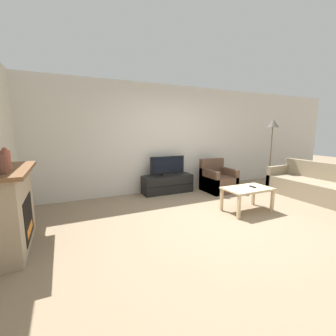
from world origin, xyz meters
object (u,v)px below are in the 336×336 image
object	(u,v)px
mantel_vase_centre_left	(6,159)
tv_stand	(167,184)
couch	(316,187)
armchair	(217,181)
coffee_table	(247,191)
fireplace	(12,208)
tv	(167,167)
floor_lamp	(273,129)
remote	(253,187)

from	to	relation	value
mantel_vase_centre_left	tv_stand	distance (m)	3.58
tv_stand	couch	world-z (taller)	couch
mantel_vase_centre_left	tv_stand	world-z (taller)	mantel_vase_centre_left
armchair	coffee_table	xyz separation A→B (m)	(-0.42, -1.46, 0.13)
armchair	couch	xyz separation A→B (m)	(1.65, -1.51, 0.01)
armchair	fireplace	bearing A→B (deg)	-164.50
tv	floor_lamp	size ratio (longest dim) A/B	0.49
fireplace	armchair	bearing A→B (deg)	15.50
tv	armchair	size ratio (longest dim) A/B	1.12
armchair	remote	world-z (taller)	armchair
tv	coffee_table	bearing A→B (deg)	-66.07
tv	floor_lamp	bearing A→B (deg)	-12.88
tv_stand	coffee_table	world-z (taller)	coffee_table
mantel_vase_centre_left	tv	distance (m)	3.49
floor_lamp	tv_stand	bearing A→B (deg)	167.08
tv	floor_lamp	distance (m)	3.07
mantel_vase_centre_left	coffee_table	bearing A→B (deg)	-2.67
coffee_table	remote	bearing A→B (deg)	-5.41
tv	floor_lamp	world-z (taller)	floor_lamp
coffee_table	remote	xyz separation A→B (m)	(0.12, -0.01, 0.08)
fireplace	couch	distance (m)	5.92
armchair	remote	distance (m)	1.52
mantel_vase_centre_left	armchair	xyz separation A→B (m)	(4.24, 1.29, -0.94)
tv	remote	xyz separation A→B (m)	(0.95, -1.89, -0.19)
tv	remote	bearing A→B (deg)	-63.25
tv_stand	remote	xyz separation A→B (m)	(0.95, -1.89, 0.26)
mantel_vase_centre_left	tv	xyz separation A→B (m)	(2.99, 1.70, -0.54)
armchair	coffee_table	world-z (taller)	armchair
tv_stand	tv	size ratio (longest dim) A/B	1.38
floor_lamp	couch	bearing A→B (deg)	-87.88
mantel_vase_centre_left	remote	bearing A→B (deg)	-2.75
mantel_vase_centre_left	couch	size ratio (longest dim) A/B	0.14
fireplace	tv	size ratio (longest dim) A/B	1.52
fireplace	tv	bearing A→B (deg)	27.88
fireplace	mantel_vase_centre_left	world-z (taller)	mantel_vase_centre_left
tv_stand	remote	bearing A→B (deg)	-63.28
couch	remote	bearing A→B (deg)	178.99
floor_lamp	coffee_table	bearing A→B (deg)	-148.69
fireplace	floor_lamp	xyz separation A→B (m)	(5.86, 0.94, 1.06)
remote	couch	world-z (taller)	couch
tv	couch	bearing A→B (deg)	-33.59
couch	floor_lamp	xyz separation A→B (m)	(-0.05, 1.27, 1.34)
remote	floor_lamp	world-z (taller)	floor_lamp
mantel_vase_centre_left	tv_stand	size ratio (longest dim) A/B	0.22
fireplace	tv_stand	distance (m)	3.42
tv_stand	armchair	bearing A→B (deg)	-18.36
armchair	floor_lamp	distance (m)	2.10
armchair	coffee_table	size ratio (longest dim) A/B	0.89
remote	couch	xyz separation A→B (m)	(1.94, -0.03, -0.21)
tv	fireplace	bearing A→B (deg)	-152.12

